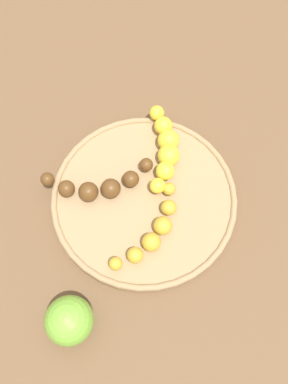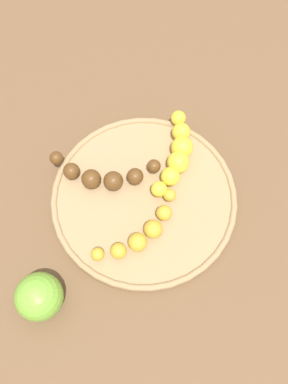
% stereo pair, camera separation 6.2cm
% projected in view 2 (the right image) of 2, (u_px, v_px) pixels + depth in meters
% --- Properties ---
extents(ground_plane, '(2.40, 2.40, 0.00)m').
position_uv_depth(ground_plane, '(144.00, 201.00, 0.66)').
color(ground_plane, brown).
extents(fruit_bowl, '(0.29, 0.29, 0.02)m').
position_uv_depth(fruit_bowl, '(144.00, 198.00, 0.64)').
color(fruit_bowl, '#A08259').
rests_on(fruit_bowl, ground_plane).
extents(banana_yellow, '(0.07, 0.15, 0.04)m').
position_uv_depth(banana_yellow, '(177.00, 154.00, 0.65)').
color(banana_yellow, yellow).
rests_on(banana_yellow, fruit_bowl).
extents(banana_overripe, '(0.16, 0.10, 0.03)m').
position_uv_depth(banana_overripe, '(103.00, 175.00, 0.64)').
color(banana_overripe, '#593819').
rests_on(banana_overripe, fruit_bowl).
extents(banana_spotted, '(0.08, 0.15, 0.03)m').
position_uv_depth(banana_spotted, '(142.00, 232.00, 0.60)').
color(banana_spotted, gold).
rests_on(banana_spotted, fruit_bowl).
extents(apple_green, '(0.07, 0.07, 0.07)m').
position_uv_depth(apple_green, '(39.00, 297.00, 0.56)').
color(apple_green, '#72B238').
rests_on(apple_green, ground_plane).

